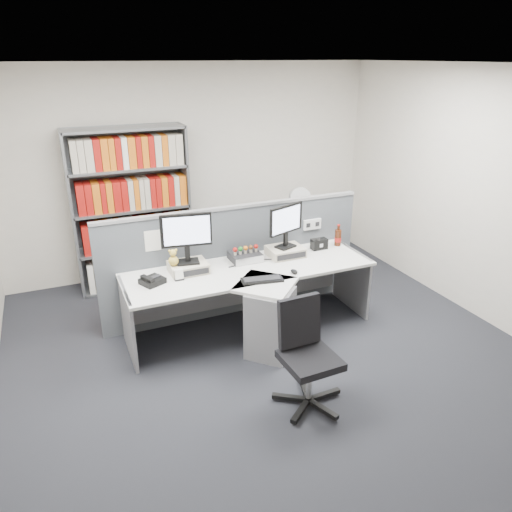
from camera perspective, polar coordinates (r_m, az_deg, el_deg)
name	(u,v)px	position (r m, az deg, el deg)	size (l,w,h in m)	color
ground	(283,369)	(4.78, 3.15, -13.05)	(5.50, 5.50, 0.00)	#28292F
room_shell	(287,185)	(4.01, 3.69, 8.27)	(5.04, 5.54, 2.72)	silver
partition	(235,260)	(5.47, -2.43, -0.42)	(3.00, 0.08, 1.27)	#51565C
desk	(258,300)	(5.00, 0.25, -5.15)	(2.60, 1.20, 0.72)	silver
monitor_riser_left	(188,267)	(5.01, -7.89, -1.32)	(0.38, 0.31, 0.10)	#BCB19C
monitor_riser_right	(285,251)	(5.37, 3.45, 0.53)	(0.38, 0.31, 0.10)	#BCB19C
monitor_left	(186,234)	(4.88, -8.12, 2.54)	(0.51, 0.20, 0.52)	black
monitor_right	(286,223)	(5.26, 3.52, 3.91)	(0.45, 0.21, 0.47)	black
desktop_pc	(245,256)	(5.25, -1.28, -0.04)	(0.32, 0.28, 0.08)	black
figurines	(246,249)	(5.20, -1.22, 0.85)	(0.29, 0.05, 0.09)	#BCB19C
keyboard	(262,280)	(4.78, 0.70, -2.78)	(0.43, 0.22, 0.03)	black
mouse	(294,271)	(4.96, 4.47, -1.81)	(0.06, 0.10, 0.04)	black
desk_phone	(152,281)	(4.82, -12.03, -2.82)	(0.26, 0.26, 0.09)	black
desk_calendar	(179,275)	(4.85, -8.99, -2.24)	(0.09, 0.07, 0.11)	black
plush_toy	(173,259)	(4.92, -9.61, -0.30)	(0.10, 0.10, 0.18)	gold
speaker	(319,244)	(5.59, 7.36, 1.40)	(0.18, 0.10, 0.12)	black
cola_bottle	(338,238)	(5.72, 9.52, 2.12)	(0.08, 0.08, 0.25)	#3F190A
shelving_unit	(132,212)	(6.24, -14.28, 5.02)	(1.41, 0.40, 2.00)	slate
filing_cabinet	(298,247)	(6.67, 4.94, 1.07)	(0.45, 0.61, 0.70)	slate
desk_fan	(300,201)	(6.46, 5.14, 6.43)	(0.28, 0.17, 0.48)	white
office_chair	(306,351)	(4.16, 5.84, -10.97)	(0.58, 0.61, 0.91)	silver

